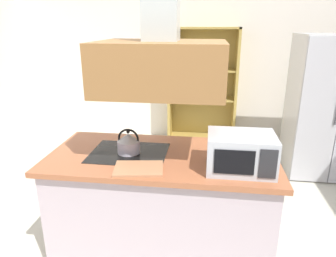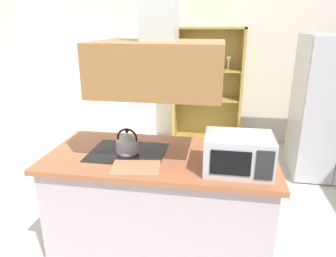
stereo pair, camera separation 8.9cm
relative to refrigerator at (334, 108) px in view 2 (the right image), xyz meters
The scene contains 9 objects.
ground_plane 2.70m from the refrigerator, 134.51° to the right, with size 7.80×7.80×0.00m, color beige.
wall_back 2.19m from the refrigerator, 146.44° to the left, with size 6.00×0.12×2.70m, color silver.
kitchen_island 2.61m from the refrigerator, 135.59° to the right, with size 1.78×0.88×0.90m.
range_hood 2.70m from the refrigerator, 135.59° to the right, with size 0.90×0.70×1.30m.
refrigerator is the anchor object (origin of this frame).
dish_cabinet 1.88m from the refrigerator, 148.96° to the left, with size 1.08×0.40×1.83m.
kettle 2.77m from the refrigerator, 139.45° to the right, with size 0.18×0.18×0.20m.
cutting_board 2.87m from the refrigerator, 133.23° to the right, with size 0.34×0.24×0.02m, color #B67C54.
microwave 2.36m from the refrigerator, 122.39° to the right, with size 0.46×0.35×0.26m.
Camera 2 is at (0.38, -2.19, 1.87)m, focal length 33.14 mm.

